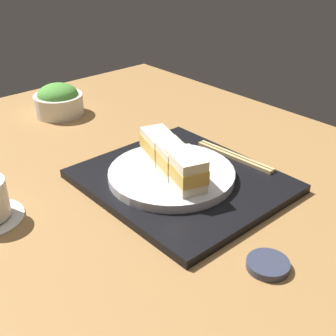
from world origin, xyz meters
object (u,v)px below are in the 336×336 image
at_px(salad_bowl, 58,100).
at_px(small_sauce_dish, 268,265).
at_px(sandwich_middle, 172,158).
at_px(sandwich_near, 186,170).
at_px(sandwich_far, 159,145).
at_px(chopsticks_pair, 235,156).
at_px(sandwich_plate, 171,174).

relative_size(salad_bowl, small_sauce_dish, 1.99).
bearing_deg(salad_bowl, sandwich_middle, 177.11).
distance_m(sandwich_near, sandwich_far, 0.12).
xyz_separation_m(sandwich_middle, chopsticks_pair, (-0.02, -0.15, -0.04)).
distance_m(sandwich_plate, sandwich_middle, 0.04).
bearing_deg(sandwich_middle, chopsticks_pair, -99.21).
bearing_deg(salad_bowl, sandwich_near, 175.53).
xyz_separation_m(sandwich_near, salad_bowl, (0.52, -0.04, -0.03)).
height_order(sandwich_far, small_sauce_dish, sandwich_far).
xyz_separation_m(sandwich_near, chopsticks_pair, (0.03, -0.17, -0.04)).
bearing_deg(chopsticks_pair, sandwich_far, 58.88).
relative_size(salad_bowl, chopsticks_pair, 0.68).
bearing_deg(small_sauce_dish, sandwich_middle, -10.73).
bearing_deg(sandwich_near, small_sauce_dish, 171.02).
bearing_deg(small_sauce_dish, chopsticks_pair, -40.20).
bearing_deg(sandwich_far, chopsticks_pair, -121.12).
relative_size(chopsticks_pair, small_sauce_dish, 2.92).
bearing_deg(chopsticks_pair, salad_bowl, 14.80).
bearing_deg(sandwich_far, small_sauce_dish, 168.15).
distance_m(salad_bowl, chopsticks_pair, 0.51).
bearing_deg(salad_bowl, sandwich_far, 179.14).
bearing_deg(sandwich_far, sandwich_middle, 163.07).
bearing_deg(sandwich_plate, salad_bowl, -2.89).
bearing_deg(salad_bowl, chopsticks_pair, -165.20).
relative_size(sandwich_far, small_sauce_dish, 1.49).
bearing_deg(sandwich_middle, small_sauce_dish, 169.27).
distance_m(sandwich_near, sandwich_middle, 0.06).
relative_size(sandwich_near, sandwich_middle, 1.02).
distance_m(sandwich_far, chopsticks_pair, 0.16).
bearing_deg(sandwich_near, sandwich_middle, -16.93).
bearing_deg(salad_bowl, small_sauce_dish, 174.23).
height_order(sandwich_far, salad_bowl, sandwich_far).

